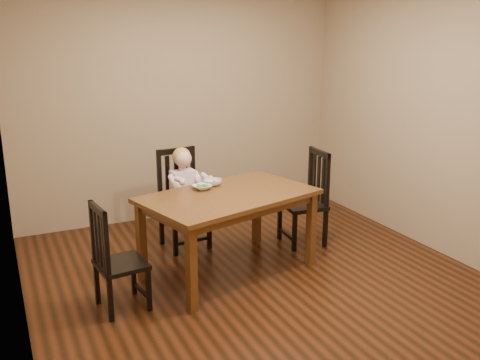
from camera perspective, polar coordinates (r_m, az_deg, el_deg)
name	(u,v)px	position (r m, az deg, el deg)	size (l,w,h in m)	color
room	(256,134)	(4.67, 1.71, 4.89)	(4.01, 4.01, 2.71)	#451E0E
dining_table	(229,203)	(4.93, -1.22, -2.47)	(1.74, 1.30, 0.78)	#492C11
chair_child	(182,200)	(5.67, -6.18, -2.18)	(0.48, 0.47, 1.04)	black
chair_left	(115,260)	(4.48, -13.17, -8.27)	(0.42, 0.44, 0.91)	black
chair_right	(307,199)	(5.75, 7.17, -2.05)	(0.46, 0.48, 1.02)	black
toddler	(184,188)	(5.58, -6.00, -0.88)	(0.33, 0.41, 0.57)	white
bowl_peas	(202,187)	(5.05, -4.05, -0.77)	(0.17, 0.17, 0.04)	silver
bowl_veg	(213,182)	(5.17, -2.92, -0.26)	(0.18, 0.18, 0.06)	silver
fork	(200,186)	(5.00, -4.29, -0.65)	(0.09, 0.10, 0.05)	silver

